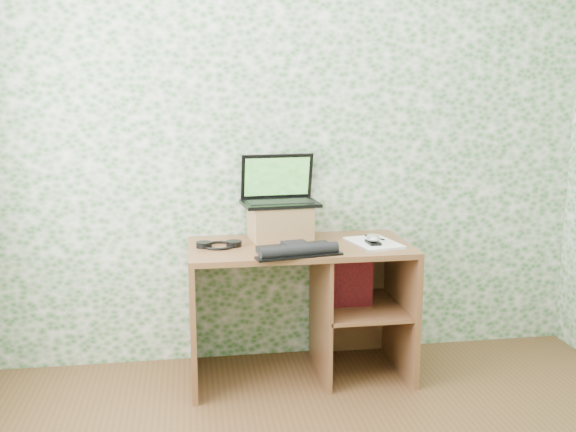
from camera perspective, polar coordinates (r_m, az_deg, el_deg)
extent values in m
plane|color=white|center=(3.71, 0.24, 6.85)|extent=(3.50, 0.00, 3.50)
cube|color=brown|center=(3.49, 1.03, -2.81)|extent=(1.20, 0.60, 0.03)
cube|color=brown|center=(3.55, -8.45, -9.01)|extent=(0.03, 0.60, 0.72)
cube|color=brown|center=(3.74, 9.96, -8.03)|extent=(0.03, 0.60, 0.72)
cube|color=brown|center=(3.62, 2.90, -8.51)|extent=(0.02, 0.56, 0.72)
cube|color=brown|center=(3.67, 6.50, -7.98)|extent=(0.46, 0.56, 0.02)
cube|color=brown|center=(3.94, 5.49, -6.92)|extent=(0.48, 0.02, 0.72)
cube|color=olive|center=(3.59, -0.72, -0.56)|extent=(0.35, 0.30, 0.20)
cube|color=black|center=(3.57, -0.73, 1.13)|extent=(0.44, 0.32, 0.02)
cube|color=black|center=(3.56, -0.70, 1.29)|extent=(0.37, 0.19, 0.00)
cube|color=black|center=(3.67, -0.98, 3.55)|extent=(0.42, 0.11, 0.26)
cube|color=#1F611B|center=(3.66, -0.97, 3.51)|extent=(0.38, 0.08, 0.22)
cube|color=black|center=(3.34, 0.70, -2.93)|extent=(0.41, 0.21, 0.03)
cube|color=black|center=(3.33, 0.70, -2.78)|extent=(0.15, 0.15, 0.05)
cylinder|color=black|center=(3.23, 1.00, -3.09)|extent=(0.42, 0.14, 0.06)
cube|color=black|center=(3.23, 1.01, -3.56)|extent=(0.46, 0.17, 0.01)
torus|color=black|center=(3.46, -6.14, -2.63)|extent=(0.17, 0.17, 0.01)
cylinder|color=black|center=(3.45, -7.47, -2.55)|extent=(0.09, 0.09, 0.03)
cylinder|color=black|center=(3.46, -4.83, -2.46)|extent=(0.09, 0.09, 0.03)
cube|color=white|center=(3.52, 7.63, -2.40)|extent=(0.28, 0.36, 0.01)
ellipsoid|color=#BABABC|center=(3.47, 7.58, -2.14)|extent=(0.08, 0.12, 0.04)
cylinder|color=black|center=(3.61, 7.71, -1.90)|extent=(0.08, 0.13, 0.01)
cube|color=maroon|center=(3.61, 5.68, -5.87)|extent=(0.23, 0.08, 0.27)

